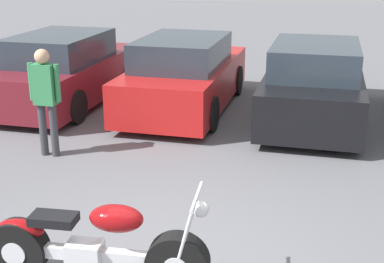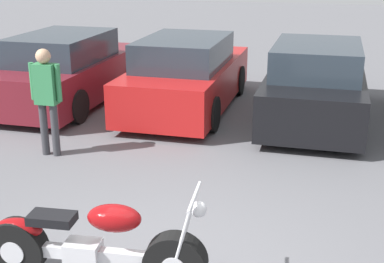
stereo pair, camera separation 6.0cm
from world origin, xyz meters
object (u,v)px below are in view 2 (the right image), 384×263
object	(u,v)px
parked_car_red	(187,76)
parked_car_black	(315,84)
motorcycle	(91,247)
person_standing	(46,93)
parked_car_maroon	(68,71)

from	to	relation	value
parked_car_red	parked_car_black	bearing A→B (deg)	-1.29
motorcycle	parked_car_red	size ratio (longest dim) A/B	0.51
parked_car_red	person_standing	bearing A→B (deg)	-114.38
motorcycle	parked_car_red	distance (m)	6.13
motorcycle	parked_car_red	world-z (taller)	parked_car_red
parked_car_maroon	parked_car_black	bearing A→B (deg)	1.20
parked_car_red	parked_car_black	xyz separation A→B (m)	(2.54, -0.06, 0.00)
parked_car_black	motorcycle	bearing A→B (deg)	-106.87
parked_car_red	parked_car_black	distance (m)	2.54
motorcycle	parked_car_black	xyz separation A→B (m)	(1.83, 6.03, 0.30)
parked_car_red	person_standing	world-z (taller)	person_standing
motorcycle	person_standing	distance (m)	3.73
motorcycle	parked_car_red	xyz separation A→B (m)	(-0.71, 6.08, 0.30)
parked_car_maroon	parked_car_red	size ratio (longest dim) A/B	1.00
parked_car_maroon	person_standing	xyz separation A→B (m)	(1.15, -2.91, 0.32)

